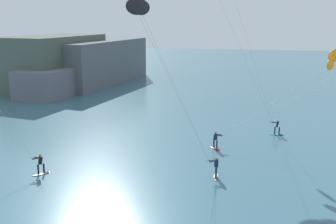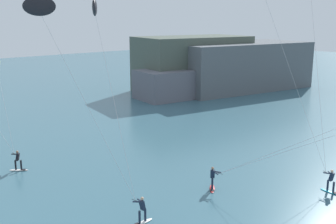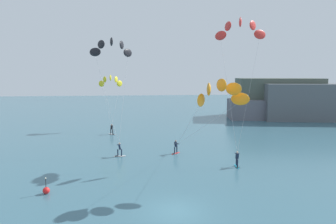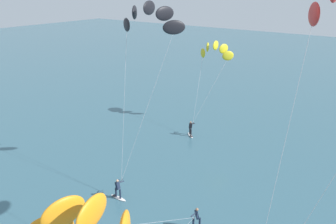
# 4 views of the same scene
# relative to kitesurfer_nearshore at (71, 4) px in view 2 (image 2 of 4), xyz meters

# --- Properties ---
(kitesurfer_nearshore) EXTENTS (5.70, 7.02, 14.54)m
(kitesurfer_nearshore) POSITION_rel_kitesurfer_nearshore_xyz_m (0.00, 0.00, 0.00)
(kitesurfer_nearshore) COLOR white
(kitesurfer_nearshore) RESTS_ON ground
(distant_headland) EXTENTS (36.60, 20.48, 8.87)m
(distant_headland) POSITION_rel_kitesurfer_nearshore_xyz_m (42.22, 23.05, -9.18)
(distant_headland) COLOR #4C564C
(distant_headland) RESTS_ON ground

